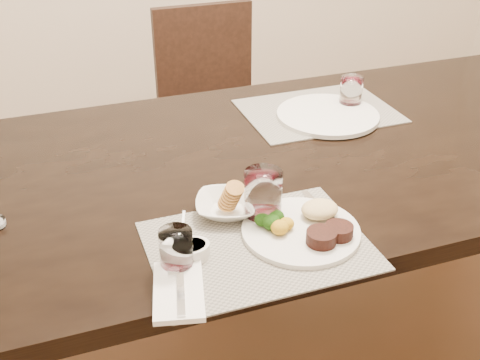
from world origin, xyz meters
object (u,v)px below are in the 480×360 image
object	(u,v)px
far_plate	(328,115)
dinner_plate	(307,227)
steak_knife	(333,222)
wine_glass_near	(263,198)
chair_far	(212,105)
cracker_bowl	(227,205)

from	to	relation	value
far_plate	dinner_plate	bearing A→B (deg)	-121.24
steak_knife	wine_glass_near	distance (m)	0.17
far_plate	steak_knife	bearing A→B (deg)	-115.78
chair_far	far_plate	distance (m)	0.82
steak_knife	cracker_bowl	xyz separation A→B (m)	(-0.21, 0.12, 0.01)
dinner_plate	cracker_bowl	distance (m)	0.19
wine_glass_near	steak_knife	bearing A→B (deg)	-29.68
chair_far	far_plate	size ratio (longest dim) A/B	2.90
steak_knife	cracker_bowl	distance (m)	0.24
wine_glass_near	dinner_plate	bearing A→B (deg)	-52.75
cracker_bowl	wine_glass_near	size ratio (longest dim) A/B	1.57
cracker_bowl	far_plate	bearing A→B (deg)	40.75
cracker_bowl	wine_glass_near	distance (m)	0.09
cracker_bowl	chair_far	bearing A→B (deg)	74.42
chair_far	far_plate	world-z (taller)	chair_far
steak_knife	far_plate	distance (m)	0.58
wine_glass_near	far_plate	size ratio (longest dim) A/B	0.38
steak_knife	cracker_bowl	world-z (taller)	cracker_bowl
dinner_plate	steak_knife	world-z (taller)	dinner_plate
wine_glass_near	far_plate	distance (m)	0.59
chair_far	wine_glass_near	xyz separation A→B (m)	(-0.25, -1.21, 0.30)
chair_far	steak_knife	bearing A→B (deg)	-95.17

